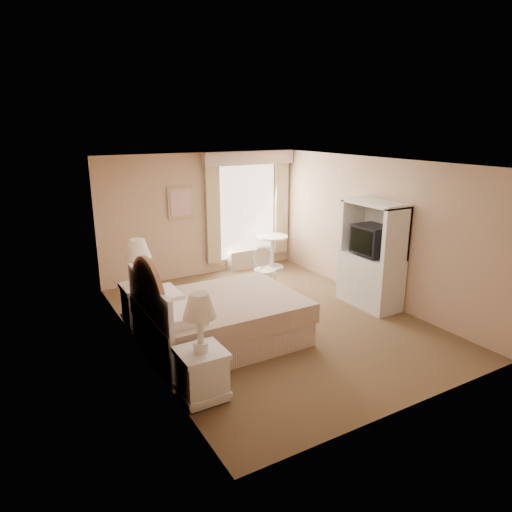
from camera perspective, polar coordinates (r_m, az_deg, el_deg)
room at (r=6.99m, az=2.13°, el=1.38°), size 4.21×5.51×2.51m
window at (r=9.73m, az=-0.90°, el=6.14°), size 2.05×0.22×2.51m
framed_art at (r=9.13m, az=-9.41°, el=6.59°), size 0.52×0.04×0.62m
bed at (r=6.57m, az=-5.12°, el=-7.84°), size 2.18×1.72×1.52m
nightstand_near at (r=5.28m, az=-6.85°, el=-12.89°), size 0.52×0.52×1.26m
nightstand_far at (r=7.32m, az=-14.22°, el=-4.52°), size 0.56×0.56×1.35m
round_table at (r=9.92m, az=2.03°, el=1.21°), size 0.68×0.68×0.72m
cafe_chair at (r=8.48m, az=0.99°, el=-1.31°), size 0.50×0.50×0.84m
armoire at (r=8.01m, az=14.23°, el=-0.87°), size 0.55×1.09×1.82m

